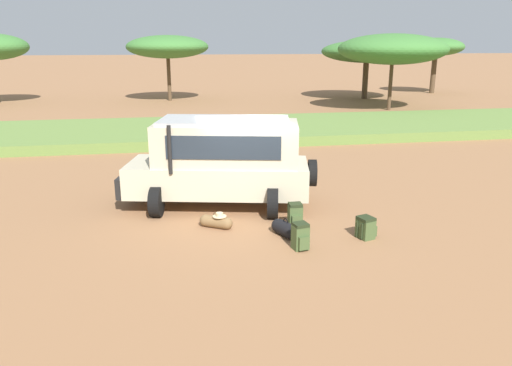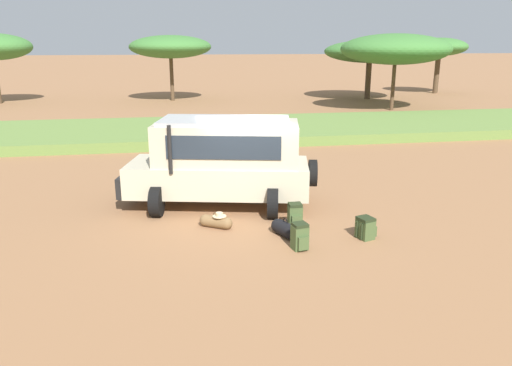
{
  "view_description": "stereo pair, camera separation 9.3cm",
  "coord_description": "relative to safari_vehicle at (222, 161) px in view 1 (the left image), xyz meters",
  "views": [
    {
      "loc": [
        -2.02,
        -12.65,
        4.45
      ],
      "look_at": [
        0.1,
        -0.77,
        1.0
      ],
      "focal_mm": 35.0,
      "sensor_mm": 36.0,
      "label": 1
    },
    {
      "loc": [
        -1.93,
        -12.67,
        4.45
      ],
      "look_at": [
        0.1,
        -0.77,
        1.0
      ],
      "focal_mm": 35.0,
      "sensor_mm": 36.0,
      "label": 2
    }
  ],
  "objects": [
    {
      "name": "acacia_tree_left_mid",
      "position": [
        -1.15,
        26.06,
        2.71
      ],
      "size": [
        6.13,
        5.86,
        4.86
      ],
      "color": "brown",
      "rests_on": "ground_plane"
    },
    {
      "name": "duffel_bag_soft_canvas",
      "position": [
        1.21,
        -2.52,
        -1.12
      ],
      "size": [
        0.57,
        0.85,
        0.44
      ],
      "color": "black",
      "rests_on": "ground_plane"
    },
    {
      "name": "acacia_tree_centre_back",
      "position": [
        13.15,
        17.99,
        2.63
      ],
      "size": [
        7.18,
        6.19,
        4.91
      ],
      "color": "brown",
      "rests_on": "ground_plane"
    },
    {
      "name": "acacia_tree_far_right",
      "position": [
        21.66,
        27.83,
        2.61
      ],
      "size": [
        4.59,
        4.97,
        4.71
      ],
      "color": "brown",
      "rests_on": "ground_plane"
    },
    {
      "name": "duffel_bag_low_black_case",
      "position": [
        -0.35,
        -1.69,
        -1.14
      ],
      "size": [
        0.79,
        0.6,
        0.4
      ],
      "color": "brown",
      "rests_on": "ground_plane"
    },
    {
      "name": "grass_bank",
      "position": [
        0.61,
        10.93,
        -1.07
      ],
      "size": [
        120.0,
        7.0,
        0.44
      ],
      "color": "olive",
      "rests_on": "ground_plane"
    },
    {
      "name": "acacia_tree_right_mid",
      "position": [
        14.08,
        24.61,
        2.33
      ],
      "size": [
        7.01,
        7.29,
        4.5
      ],
      "color": "brown",
      "rests_on": "ground_plane"
    },
    {
      "name": "ground_plane",
      "position": [
        0.61,
        -0.58,
        -1.29
      ],
      "size": [
        320.0,
        320.0,
        0.0
      ],
      "primitive_type": "plane",
      "color": "#936642"
    },
    {
      "name": "backpack_cluster_center",
      "position": [
        1.35,
        -3.34,
        -1.0
      ],
      "size": [
        0.38,
        0.44,
        0.61
      ],
      "color": "#42562D",
      "rests_on": "ground_plane"
    },
    {
      "name": "safari_vehicle",
      "position": [
        0.0,
        0.0,
        0.0
      ],
      "size": [
        5.48,
        3.39,
        2.44
      ],
      "color": "beige",
      "rests_on": "ground_plane"
    },
    {
      "name": "backpack_near_rear_wheel",
      "position": [
        3.03,
        -2.96,
        -1.04
      ],
      "size": [
        0.48,
        0.46,
        0.52
      ],
      "color": "#42562D",
      "rests_on": "ground_plane"
    },
    {
      "name": "backpack_beside_front_wheel",
      "position": [
        1.57,
        -2.02,
        -0.99
      ],
      "size": [
        0.33,
        0.4,
        0.62
      ],
      "color": "#42562D",
      "rests_on": "ground_plane"
    }
  ]
}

